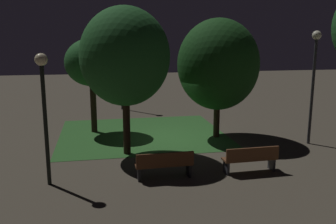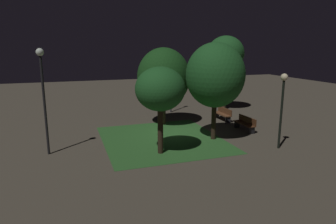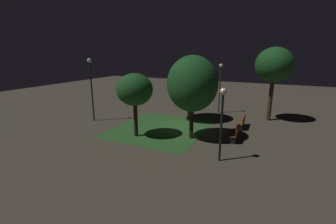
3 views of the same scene
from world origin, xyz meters
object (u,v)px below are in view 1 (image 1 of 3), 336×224
Objects in this scene: lamp_post_path_center at (121,53)px; bench_corner at (251,158)px; tree_tall_center at (125,57)px; tree_right_canopy at (218,65)px; tree_back_right at (92,63)px; lamp_post_plaza_west at (44,95)px; lamp_post_near_wall at (314,68)px; bench_front_right at (164,164)px.

bench_corner is at bearing -73.72° from lamp_post_path_center.
tree_tall_center is 4.43m from tree_right_canopy.
lamp_post_path_center is (-3.38, 11.56, 2.95)m from bench_corner.
tree_tall_center is (1.24, -3.56, 0.45)m from tree_back_right.
tree_tall_center is 1.06× the size of tree_right_canopy.
tree_back_right is at bearing 77.95° from lamp_post_plaza_west.
tree_right_canopy is at bearing -19.66° from tree_back_right.
lamp_post_near_wall is at bearing -22.47° from tree_back_right.
bench_front_right is at bearing -87.37° from lamp_post_path_center.
tree_tall_center reaches higher than lamp_post_path_center.
lamp_post_plaza_west is (-3.47, 0.22, 2.23)m from bench_front_right.
lamp_post_near_wall is (7.52, -0.06, -0.53)m from tree_tall_center.
bench_front_right is at bearing -70.88° from tree_back_right.
lamp_post_near_wall is 1.18× the size of lamp_post_plaza_west.
tree_tall_center reaches higher than tree_back_right.
lamp_post_near_wall is at bearing 35.53° from bench_corner.
lamp_post_path_center is 11.74m from lamp_post_plaza_west.
tree_tall_center reaches higher than bench_corner.
lamp_post_plaza_west is (-2.53, -2.50, -0.94)m from tree_tall_center.
tree_tall_center reaches higher than bench_front_right.
lamp_post_near_wall reaches higher than bench_corner.
tree_tall_center is 1.06× the size of lamp_post_path_center.
lamp_post_near_wall is (3.44, -1.72, -0.07)m from tree_right_canopy.
lamp_post_path_center is at bearing 72.65° from tree_back_right.
tree_back_right is (-2.18, 6.29, 2.72)m from bench_front_right.
tree_right_canopy reaches higher than bench_front_right.
tree_tall_center is 7.54m from lamp_post_near_wall.
tree_right_canopy is at bearing 32.22° from lamp_post_plaza_west.
bench_corner is 0.39× the size of lamp_post_near_wall.
lamp_post_plaza_west is (-6.61, -4.17, -0.49)m from tree_right_canopy.
tree_tall_center is (-3.79, 2.73, 3.17)m from bench_corner.
tree_tall_center is at bearing 109.03° from bench_front_right.
lamp_post_near_wall reaches higher than bench_front_right.
bench_corner is at bearing -35.77° from tree_tall_center.
bench_corner is 0.35× the size of tree_right_canopy.
tree_back_right is 5.53m from lamp_post_path_center.
bench_front_right is 6.04m from tree_right_canopy.
tree_right_canopy is 1.32× the size of lamp_post_plaza_west.
tree_tall_center is 3.68m from lamp_post_plaza_west.
tree_tall_center is (-0.94, 2.73, 3.17)m from bench_front_right.
tree_back_right is 0.93× the size of lamp_post_near_wall.
tree_right_canopy reaches higher than lamp_post_plaza_west.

